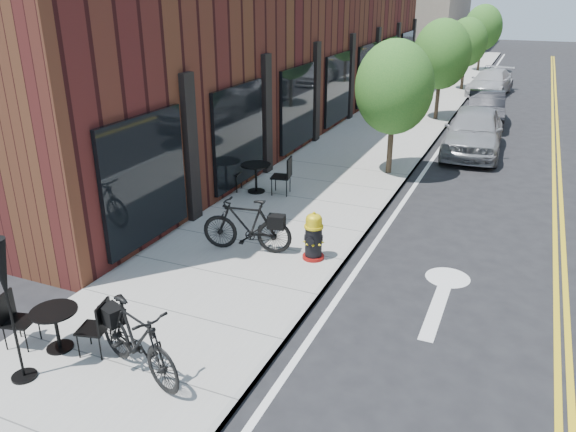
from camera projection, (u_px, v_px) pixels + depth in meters
The scene contains 16 objects.
ground at pixel (284, 346), 8.76m from camera, with size 120.00×120.00×0.00m, color black.
sidewalk_near at pixel (353, 160), 17.97m from camera, with size 4.00×70.00×0.12m, color #9E9B93.
building_near at pixel (276, 34), 21.72m from camera, with size 5.00×28.00×7.00m, color #421515.
tree_near_a at pixel (394, 87), 15.64m from camera, with size 2.20×2.20×3.81m.
tree_near_b at pixel (442, 54), 22.39m from camera, with size 2.30×2.30×3.98m.
tree_near_c at pixel (467, 42), 29.26m from camera, with size 2.10×2.10×3.67m.
tree_near_d at pixel (483, 28), 35.96m from camera, with size 2.40×2.40×4.11m.
fire_hydrant at pixel (314, 237), 11.16m from camera, with size 0.55×0.55×1.00m.
bicycle_left at pixel (247, 225), 11.46m from camera, with size 0.53×1.89×1.14m, color black.
bicycle_right at pixel (137, 340), 7.74m from camera, with size 0.53×1.88×1.13m, color black.
bistro_set_b at pixel (56, 324), 8.35m from camera, with size 1.64×0.84×0.86m.
bistro_set_c at pixel (256, 174), 14.83m from camera, with size 1.89×0.92×1.00m.
patio_umbrella at pixel (4, 281), 7.30m from camera, with size 0.35×0.35×2.13m.
parked_car_a at pixel (474, 131), 18.67m from camera, with size 1.82×4.51×1.54m, color gray.
parked_car_b at pixel (486, 109), 22.65m from camera, with size 1.38×3.95×1.30m, color black.
parked_car_c at pixel (491, 82), 29.03m from camera, with size 1.78×4.39×1.27m, color #B9B9BE.
Camera 1 is at (2.98, -6.71, 5.20)m, focal length 35.00 mm.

